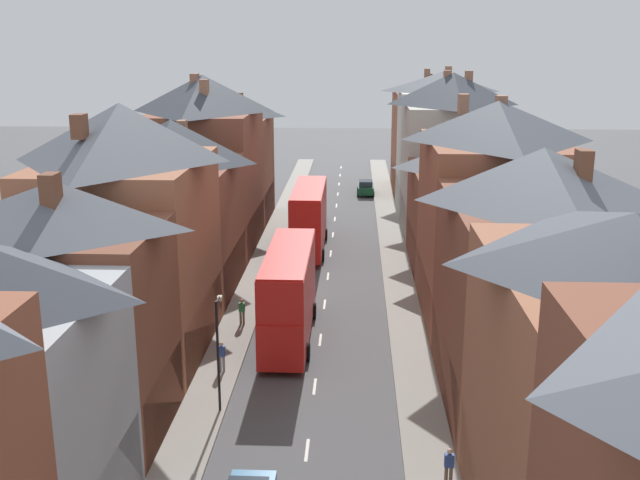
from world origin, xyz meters
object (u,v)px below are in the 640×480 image
(pedestrian_near_right, at_px, (449,465))
(pedestrian_mid_right, at_px, (242,310))
(car_near_blue, at_px, (315,215))
(car_parked_left_a, at_px, (366,188))
(street_lamp, at_px, (218,347))
(double_decker_bus_mid_street, at_px, (289,293))
(double_decker_bus_lead, at_px, (309,217))
(pedestrian_mid_left, at_px, (222,355))

(pedestrian_near_right, xyz_separation_m, pedestrian_mid_right, (-10.42, 16.41, 0.00))
(car_near_blue, relative_size, car_parked_left_a, 1.06)
(pedestrian_mid_right, distance_m, street_lamp, 10.85)
(car_near_blue, xyz_separation_m, pedestrian_near_right, (7.42, -42.75, 0.22))
(double_decker_bus_mid_street, height_order, street_lamp, street_lamp)
(double_decker_bus_lead, height_order, pedestrian_mid_left, double_decker_bus_lead)
(pedestrian_mid_left, bearing_deg, double_decker_bus_mid_street, 57.36)
(car_near_blue, bearing_deg, pedestrian_near_right, -80.16)
(car_parked_left_a, bearing_deg, double_decker_bus_lead, -102.12)
(pedestrian_mid_left, height_order, pedestrian_mid_right, same)
(double_decker_bus_mid_street, distance_m, pedestrian_mid_left, 5.98)
(car_near_blue, relative_size, pedestrian_mid_left, 2.54)
(pedestrian_near_right, relative_size, pedestrian_mid_left, 1.00)
(car_near_blue, relative_size, pedestrian_near_right, 2.54)
(double_decker_bus_mid_street, xyz_separation_m, car_parked_left_a, (4.91, 41.58, -1.98))
(pedestrian_near_right, relative_size, street_lamp, 0.29)
(pedestrian_near_right, xyz_separation_m, pedestrian_mid_left, (-10.50, 9.87, 0.00))
(car_parked_left_a, xyz_separation_m, pedestrian_mid_left, (-7.99, -46.39, 0.20))
(pedestrian_mid_left, bearing_deg, pedestrian_near_right, -43.22)
(pedestrian_mid_left, bearing_deg, double_decker_bus_lead, 82.55)
(car_parked_left_a, height_order, street_lamp, street_lamp)
(double_decker_bus_mid_street, bearing_deg, pedestrian_mid_left, -122.64)
(double_decker_bus_mid_street, height_order, pedestrian_mid_left, double_decker_bus_mid_street)
(pedestrian_near_right, xyz_separation_m, street_lamp, (-9.87, 5.80, 2.21))
(double_decker_bus_mid_street, bearing_deg, street_lamp, -105.38)
(pedestrian_mid_left, bearing_deg, pedestrian_mid_right, 89.30)
(car_parked_left_a, distance_m, pedestrian_mid_left, 47.07)
(pedestrian_mid_right, xyz_separation_m, street_lamp, (0.56, -10.61, 2.21))
(double_decker_bus_lead, relative_size, street_lamp, 1.96)
(pedestrian_near_right, height_order, street_lamp, street_lamp)
(double_decker_bus_lead, xyz_separation_m, car_near_blue, (0.01, 9.34, -2.00))
(car_near_blue, xyz_separation_m, street_lamp, (-2.45, -36.95, 2.43))
(car_near_blue, xyz_separation_m, car_parked_left_a, (4.90, 13.51, 0.02))
(double_decker_bus_mid_street, relative_size, street_lamp, 1.96)
(double_decker_bus_lead, distance_m, pedestrian_near_right, 34.27)
(double_decker_bus_lead, height_order, street_lamp, street_lamp)
(double_decker_bus_mid_street, xyz_separation_m, car_near_blue, (0.01, 28.08, -2.00))
(car_near_blue, height_order, pedestrian_near_right, pedestrian_near_right)
(double_decker_bus_lead, bearing_deg, street_lamp, -95.05)
(double_decker_bus_lead, distance_m, street_lamp, 27.72)
(double_decker_bus_lead, distance_m, double_decker_bus_mid_street, 18.73)
(double_decker_bus_lead, bearing_deg, pedestrian_near_right, -77.47)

